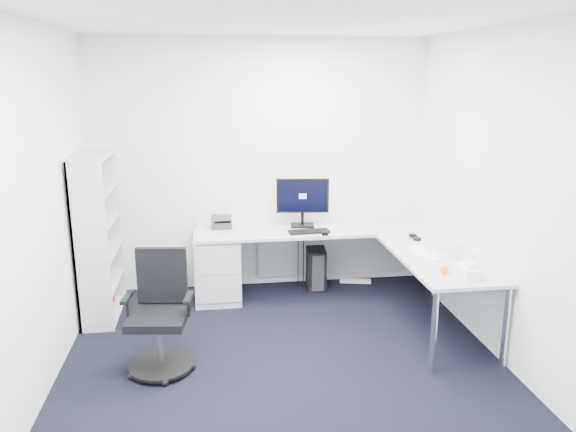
{
  "coord_description": "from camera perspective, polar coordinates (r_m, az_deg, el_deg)",
  "views": [
    {
      "loc": [
        -0.54,
        -3.89,
        2.33
      ],
      "look_at": [
        0.15,
        1.05,
        1.05
      ],
      "focal_mm": 35.0,
      "sensor_mm": 36.0,
      "label": 1
    }
  ],
  "objects": [
    {
      "name": "ground",
      "position": [
        4.57,
        -0.05,
        -16.28
      ],
      "size": [
        4.2,
        4.2,
        0.0
      ],
      "primitive_type": "plane",
      "color": "black"
    },
    {
      "name": "ceiling",
      "position": [
        3.95,
        -0.06,
        19.78
      ],
      "size": [
        4.2,
        4.2,
        0.0
      ],
      "primitive_type": "plane",
      "color": "white"
    },
    {
      "name": "wall_back",
      "position": [
        6.09,
        -2.77,
        5.11
      ],
      "size": [
        3.6,
        0.02,
        2.7
      ],
      "primitive_type": "cube",
      "color": "white",
      "rests_on": "ground"
    },
    {
      "name": "wall_front",
      "position": [
        2.11,
        8.02,
        -13.37
      ],
      "size": [
        3.6,
        0.02,
        2.7
      ],
      "primitive_type": "cube",
      "color": "white",
      "rests_on": "ground"
    },
    {
      "name": "wall_left",
      "position": [
        4.21,
        -25.14,
        -0.46
      ],
      "size": [
        0.02,
        4.2,
        2.7
      ],
      "primitive_type": "cube",
      "color": "white",
      "rests_on": "ground"
    },
    {
      "name": "wall_right",
      "position": [
        4.64,
        22.53,
        1.1
      ],
      "size": [
        0.02,
        4.2,
        2.7
      ],
      "primitive_type": "cube",
      "color": "white",
      "rests_on": "ground"
    },
    {
      "name": "l_desk",
      "position": [
        5.75,
        3.49,
        -5.62
      ],
      "size": [
        2.51,
        1.4,
        0.73
      ],
      "primitive_type": null,
      "color": "#B1B3B3",
      "rests_on": "ground"
    },
    {
      "name": "drawer_pedestal",
      "position": [
        5.95,
        -7.17,
        -5.07
      ],
      "size": [
        0.47,
        0.58,
        0.72
      ],
      "primitive_type": "cube",
      "color": "#B1B3B3",
      "rests_on": "ground"
    },
    {
      "name": "bookshelf",
      "position": [
        5.66,
        -18.69,
        -2.12
      ],
      "size": [
        0.31,
        0.8,
        1.59
      ],
      "primitive_type": null,
      "color": "silver",
      "rests_on": "ground"
    },
    {
      "name": "task_chair",
      "position": [
        4.59,
        -13.06,
        -9.74
      ],
      "size": [
        0.61,
        0.61,
        0.97
      ],
      "primitive_type": null,
      "rotation": [
        0.0,
        0.0,
        -0.13
      ],
      "color": "black",
      "rests_on": "ground"
    },
    {
      "name": "black_pc_tower",
      "position": [
        6.31,
        2.81,
        -5.13
      ],
      "size": [
        0.25,
        0.47,
        0.45
      ],
      "primitive_type": "cube",
      "rotation": [
        0.0,
        0.0,
        -0.1
      ],
      "color": "black",
      "rests_on": "ground"
    },
    {
      "name": "beige_pc_tower",
      "position": [
        6.04,
        -11.89,
        -6.86
      ],
      "size": [
        0.19,
        0.38,
        0.35
      ],
      "primitive_type": "cube",
      "rotation": [
        0.0,
        0.0,
        -0.07
      ],
      "color": "beige",
      "rests_on": "ground"
    },
    {
      "name": "power_strip",
      "position": [
        6.49,
        6.86,
        -6.57
      ],
      "size": [
        0.35,
        0.14,
        0.04
      ],
      "primitive_type": "cube",
      "rotation": [
        0.0,
        0.0,
        -0.22
      ],
      "color": "white",
      "rests_on": "ground"
    },
    {
      "name": "monitor",
      "position": [
        5.94,
        1.49,
        1.42
      ],
      "size": [
        0.57,
        0.24,
        0.53
      ],
      "primitive_type": null,
      "rotation": [
        0.0,
        0.0,
        -0.11
      ],
      "color": "black",
      "rests_on": "l_desk"
    },
    {
      "name": "black_keyboard",
      "position": [
        5.77,
        2.14,
        -1.59
      ],
      "size": [
        0.43,
        0.18,
        0.02
      ],
      "primitive_type": "cube",
      "rotation": [
        0.0,
        0.0,
        0.08
      ],
      "color": "black",
      "rests_on": "l_desk"
    },
    {
      "name": "mouse",
      "position": [
        5.71,
        3.75,
        -1.73
      ],
      "size": [
        0.08,
        0.12,
        0.03
      ],
      "primitive_type": "cube",
      "rotation": [
        0.0,
        0.0,
        -0.17
      ],
      "color": "black",
      "rests_on": "l_desk"
    },
    {
      "name": "desk_phone",
      "position": [
        5.99,
        -6.76,
        -0.45
      ],
      "size": [
        0.22,
        0.22,
        0.15
      ],
      "primitive_type": null,
      "rotation": [
        0.0,
        0.0,
        -0.02
      ],
      "color": "#2E2E30",
      "rests_on": "l_desk"
    },
    {
      "name": "laptop",
      "position": [
        5.32,
        17.0,
        -2.43
      ],
      "size": [
        0.38,
        0.38,
        0.23
      ],
      "primitive_type": null,
      "rotation": [
        0.0,
        0.0,
        0.2
      ],
      "color": "silver",
      "rests_on": "l_desk"
    },
    {
      "name": "white_keyboard",
      "position": [
        5.23,
        13.52,
        -3.73
      ],
      "size": [
        0.17,
        0.46,
        0.01
      ],
      "primitive_type": "cube",
      "rotation": [
        0.0,
        0.0,
        0.1
      ],
      "color": "white",
      "rests_on": "l_desk"
    },
    {
      "name": "headphones",
      "position": [
        5.7,
        12.77,
        -2.01
      ],
      "size": [
        0.12,
        0.18,
        0.05
      ],
      "primitive_type": null,
      "rotation": [
        0.0,
        0.0,
        0.02
      ],
      "color": "black",
      "rests_on": "l_desk"
    },
    {
      "name": "orange_fruit",
      "position": [
        4.78,
        15.57,
        -5.24
      ],
      "size": [
        0.07,
        0.07,
        0.07
      ],
      "primitive_type": "sphere",
      "color": "orange",
      "rests_on": "l_desk"
    },
    {
      "name": "tissue_box",
      "position": [
        4.75,
        17.89,
        -5.42
      ],
      "size": [
        0.15,
        0.26,
        0.09
      ],
      "primitive_type": "cube",
      "rotation": [
        0.0,
        0.0,
        -0.09
      ],
      "color": "white",
      "rests_on": "l_desk"
    }
  ]
}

